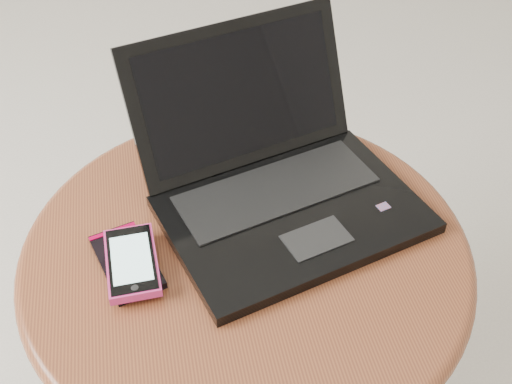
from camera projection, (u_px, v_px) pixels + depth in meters
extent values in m
cylinder|color=#4C2918|center=(248.00, 346.00, 1.00)|extent=(0.10, 0.10, 0.42)
cylinder|color=brown|center=(246.00, 249.00, 0.85)|extent=(0.57, 0.57, 0.03)
torus|color=brown|center=(246.00, 249.00, 0.85)|extent=(0.60, 0.60, 0.03)
cube|color=black|center=(293.00, 214.00, 0.87)|extent=(0.39, 0.32, 0.02)
cube|color=black|center=(277.00, 189.00, 0.89)|extent=(0.30, 0.18, 0.00)
cube|color=black|center=(317.00, 238.00, 0.82)|extent=(0.10, 0.07, 0.00)
cube|color=red|center=(383.00, 207.00, 0.86)|extent=(0.02, 0.02, 0.00)
cube|color=black|center=(241.00, 94.00, 0.90)|extent=(0.34, 0.17, 0.19)
cube|color=black|center=(242.00, 94.00, 0.90)|extent=(0.30, 0.15, 0.16)
cube|color=black|center=(127.00, 262.00, 0.81)|extent=(0.09, 0.13, 0.01)
cube|color=#AD0033|center=(112.00, 231.00, 0.84)|extent=(0.06, 0.02, 0.00)
cube|color=#D02D76|center=(132.00, 262.00, 0.79)|extent=(0.07, 0.12, 0.01)
cube|color=black|center=(131.00, 259.00, 0.79)|extent=(0.06, 0.11, 0.00)
cube|color=silver|center=(131.00, 258.00, 0.79)|extent=(0.05, 0.08, 0.00)
cylinder|color=black|center=(135.00, 288.00, 0.75)|extent=(0.01, 0.01, 0.00)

